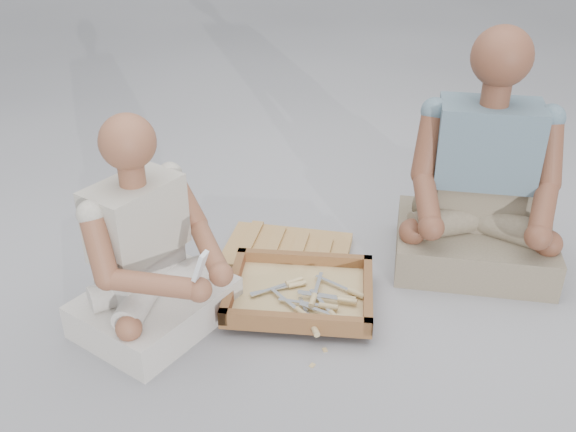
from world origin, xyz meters
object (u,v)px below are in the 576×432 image
at_px(tool_tray, 300,292).
at_px(craftsman, 149,259).
at_px(companion, 481,191).
at_px(carved_panel, 287,251).

distance_m(tool_tray, craftsman, 0.58).
bearing_deg(companion, carved_panel, 6.97).
height_order(carved_panel, companion, companion).
relative_size(tool_tray, craftsman, 0.82).
height_order(carved_panel, tool_tray, tool_tray).
xyz_separation_m(craftsman, companion, (0.95, 0.92, 0.05)).
bearing_deg(tool_tray, companion, 49.35).
relative_size(craftsman, companion, 0.82).
bearing_deg(companion, craftsman, 28.31).
bearing_deg(craftsman, companion, 143.51).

